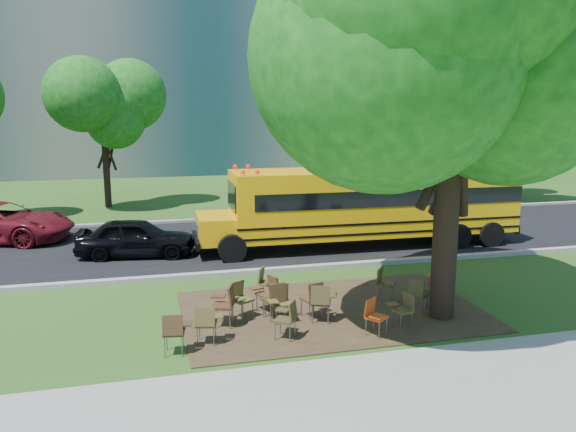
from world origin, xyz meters
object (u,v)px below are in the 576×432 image
object	(u,v)px
chair_1	(207,321)
chair_13	(441,273)
chair_0	(175,329)
chair_10	(266,280)
main_tree	(454,65)
chair_8	(226,301)
chair_4	(322,299)
chair_9	(268,290)
chair_7	(419,292)
chair_3	(280,299)
chair_11	(314,296)
school_bus	(372,202)
chair_15	(240,296)
chair_5	(374,313)
chair_12	(384,281)
bg_car_red	(0,222)
chair_6	(403,307)
black_car	(136,238)
chair_2	(288,316)
chair_14	(276,297)

from	to	relation	value
chair_1	chair_13	world-z (taller)	chair_13
chair_0	chair_10	size ratio (longest dim) A/B	1.02
main_tree	chair_8	bearing A→B (deg)	172.25
chair_4	chair_9	size ratio (longest dim) A/B	1.03
chair_7	chair_9	world-z (taller)	chair_9
chair_0	chair_13	bearing A→B (deg)	24.97
chair_3	chair_11	size ratio (longest dim) A/B	0.99
chair_0	chair_11	world-z (taller)	chair_11
chair_13	chair_4	bearing A→B (deg)	-159.47
main_tree	school_bus	size ratio (longest dim) A/B	0.83
chair_9	chair_15	size ratio (longest dim) A/B	1.02
main_tree	chair_5	world-z (taller)	main_tree
chair_15	chair_7	bearing A→B (deg)	138.83
chair_4	chair_15	distance (m)	1.88
chair_12	main_tree	bearing A→B (deg)	69.03
chair_7	chair_15	world-z (taller)	chair_15
chair_15	bg_car_red	world-z (taller)	bg_car_red
chair_7	chair_13	distance (m)	1.51
chair_10	chair_9	bearing A→B (deg)	20.58
main_tree	chair_6	bearing A→B (deg)	-163.29
chair_8	chair_13	xyz separation A→B (m)	(5.67, 0.77, 0.00)
chair_3	chair_13	size ratio (longest dim) A/B	0.92
chair_8	chair_15	world-z (taller)	chair_8
chair_13	chair_12	bearing A→B (deg)	-175.37
chair_4	black_car	bearing A→B (deg)	140.72
chair_11	chair_15	distance (m)	1.70
chair_2	chair_6	bearing A→B (deg)	-57.15
chair_3	chair_6	distance (m)	2.73
chair_4	school_bus	bearing A→B (deg)	79.60
chair_6	chair_12	distance (m)	1.77
chair_8	chair_14	bearing A→B (deg)	-65.72
chair_5	black_car	xyz separation A→B (m)	(-4.94, 7.97, 0.14)
chair_3	chair_13	bearing A→B (deg)	-171.66
chair_3	chair_7	world-z (taller)	chair_3
chair_4	chair_13	bearing A→B (deg)	37.58
chair_7	chair_12	size ratio (longest dim) A/B	0.99
chair_10	chair_11	xyz separation A→B (m)	(0.81, -1.52, 0.03)
chair_1	chair_8	bearing A→B (deg)	73.72
chair_7	chair_15	size ratio (longest dim) A/B	0.95
chair_10	chair_6	bearing A→B (deg)	74.11
chair_3	chair_12	distance (m)	2.96
school_bus	chair_12	distance (m)	5.87
chair_13	chair_15	world-z (taller)	chair_13
main_tree	chair_11	bearing A→B (deg)	167.06
chair_0	black_car	world-z (taller)	black_car
school_bus	chair_8	distance (m)	8.67
chair_1	chair_13	distance (m)	6.39
chair_2	chair_3	size ratio (longest dim) A/B	0.96
chair_9	chair_15	distance (m)	0.76
chair_13	chair_0	bearing A→B (deg)	-160.61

